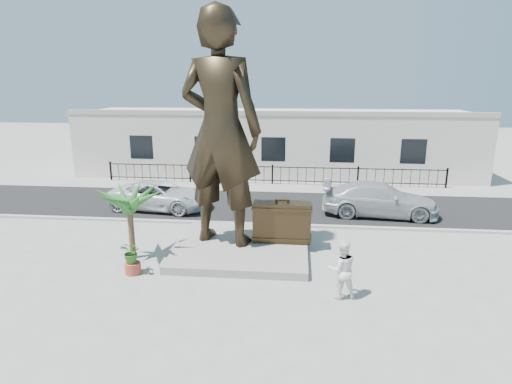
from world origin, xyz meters
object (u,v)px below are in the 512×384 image
tourist (342,269)px  car_white (160,195)px  statue (221,130)px  suitcase (282,222)px

tourist → car_white: tourist is taller
statue → suitcase: bearing=-161.4°
suitcase → statue: bearing=-175.3°
suitcase → car_white: size_ratio=0.44×
suitcase → tourist: size_ratio=1.22×
suitcase → tourist: (2.03, -3.88, -0.17)m
suitcase → car_white: suitcase is taller
statue → car_white: statue is taller
statue → tourist: size_ratio=4.76×
statue → tourist: statue is taller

